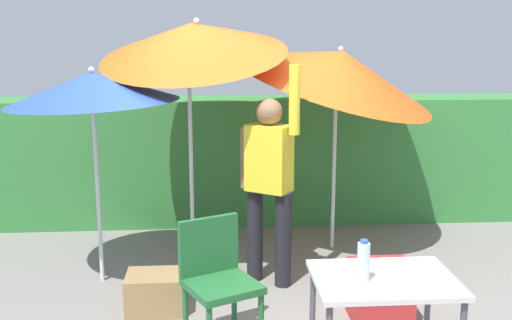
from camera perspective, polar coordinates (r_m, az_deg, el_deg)
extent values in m
plane|color=gray|center=(5.05, 0.25, -13.01)|extent=(24.00, 24.00, 0.00)
cube|color=#38843D|center=(6.96, -1.13, 0.05)|extent=(8.00, 0.70, 1.41)
cylinder|color=silver|center=(5.56, -6.11, -0.27)|extent=(0.04, 0.04, 1.93)
cone|color=#EA5919|center=(5.43, -5.98, 11.19)|extent=(1.71, 1.68, 0.84)
sphere|color=silver|center=(5.42, -5.62, 12.89)|extent=(0.05, 0.05, 0.05)
cylinder|color=silver|center=(5.34, -14.62, -3.12)|extent=(0.04, 0.04, 1.56)
cone|color=blue|center=(5.18, -15.13, 6.61)|extent=(1.43, 1.42, 0.32)
sphere|color=silver|center=(5.16, -15.22, 8.19)|extent=(0.05, 0.05, 0.05)
cylinder|color=silver|center=(6.03, 7.33, -0.82)|extent=(0.04, 0.04, 1.63)
cone|color=#EA5919|center=(5.95, 7.75, 8.51)|extent=(2.07, 2.00, 1.12)
sphere|color=silver|center=(5.99, 7.97, 10.30)|extent=(0.05, 0.05, 0.05)
cylinder|color=black|center=(5.18, 2.57, -7.49)|extent=(0.14, 0.14, 0.82)
cylinder|color=black|center=(5.31, -0.13, -7.00)|extent=(0.14, 0.14, 0.82)
cube|color=yellow|center=(5.06, 1.23, 0.16)|extent=(0.42, 0.38, 0.56)
sphere|color=#8C6647|center=(5.00, 1.25, 4.55)|extent=(0.22, 0.22, 0.22)
cylinder|color=yellow|center=(4.88, 3.63, 5.65)|extent=(0.13, 0.13, 0.56)
cylinder|color=#8C6647|center=(5.18, -1.00, 0.20)|extent=(0.13, 0.13, 0.52)
cylinder|color=#236633|center=(4.34, -6.64, -14.28)|extent=(0.04, 0.04, 0.44)
cylinder|color=#236633|center=(4.48, -2.06, -13.29)|extent=(0.04, 0.04, 0.44)
cube|color=#236633|center=(4.15, -3.19, -11.73)|extent=(0.59, 0.59, 0.05)
cube|color=#236633|center=(4.23, -4.46, -7.99)|extent=(0.41, 0.23, 0.40)
cube|color=red|center=(4.75, 11.59, -12.02)|extent=(0.44, 0.37, 0.44)
cube|color=#9E7A4C|center=(4.89, -9.43, -12.14)|extent=(0.44, 0.35, 0.30)
cylinder|color=#4C4C51|center=(4.05, 15.74, -14.25)|extent=(0.04, 0.04, 0.75)
cube|color=silver|center=(3.56, 11.95, -10.93)|extent=(0.80, 0.60, 0.03)
cylinder|color=silver|center=(3.44, 10.04, -9.43)|extent=(0.07, 0.07, 0.22)
cylinder|color=#2D60B7|center=(3.40, 10.12, -7.54)|extent=(0.04, 0.04, 0.02)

